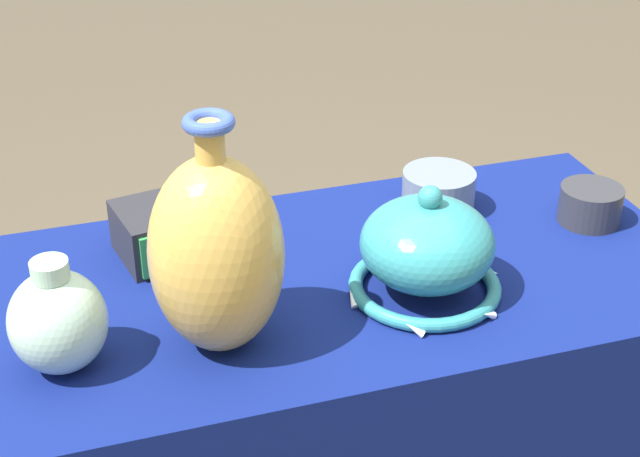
# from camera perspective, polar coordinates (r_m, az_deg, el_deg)

# --- Properties ---
(display_table) EXTENTS (1.13, 0.58, 0.77)m
(display_table) POSITION_cam_1_polar(r_m,az_deg,el_deg) (1.59, 1.55, -5.87)
(display_table) COLOR #38383D
(display_table) RESTS_ON ground_plane
(vase_tall_bulbous) EXTENTS (0.18, 0.18, 0.35)m
(vase_tall_bulbous) POSITION_cam_1_polar(r_m,az_deg,el_deg) (1.32, -6.05, -1.45)
(vase_tall_bulbous) COLOR gold
(vase_tall_bulbous) RESTS_ON display_table
(vase_dome_bell) EXTENTS (0.25, 0.23, 0.18)m
(vase_dome_bell) POSITION_cam_1_polar(r_m,az_deg,el_deg) (1.48, 6.23, -1.32)
(vase_dome_bell) COLOR teal
(vase_dome_bell) RESTS_ON display_table
(mosaic_tile_box) EXTENTS (0.19, 0.16, 0.09)m
(mosaic_tile_box) POSITION_cam_1_polar(r_m,az_deg,el_deg) (1.60, -8.68, -0.07)
(mosaic_tile_box) COLOR #232328
(mosaic_tile_box) RESTS_ON display_table
(pot_squat_slate) EXTENTS (0.13, 0.13, 0.07)m
(pot_squat_slate) POSITION_cam_1_polar(r_m,az_deg,el_deg) (1.73, 6.90, 2.15)
(pot_squat_slate) COLOR slate
(pot_squat_slate) RESTS_ON display_table
(pot_squat_charcoal) EXTENTS (0.11, 0.11, 0.06)m
(pot_squat_charcoal) POSITION_cam_1_polar(r_m,az_deg,el_deg) (1.74, 15.45, 1.35)
(pot_squat_charcoal) COLOR #2D2D33
(pot_squat_charcoal) RESTS_ON display_table
(jar_round_celadon) EXTENTS (0.13, 0.13, 0.17)m
(jar_round_celadon) POSITION_cam_1_polar(r_m,az_deg,el_deg) (1.36, -15.01, -5.19)
(jar_round_celadon) COLOR #A8CCB7
(jar_round_celadon) RESTS_ON display_table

